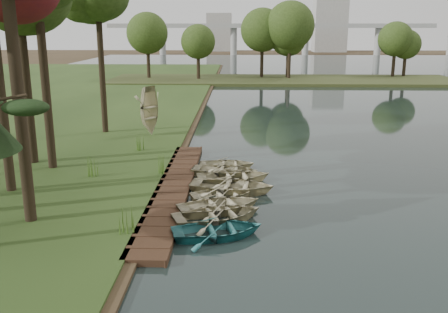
{
  "coord_description": "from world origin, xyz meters",
  "views": [
    {
      "loc": [
        1.53,
        -22.95,
        7.76
      ],
      "look_at": [
        0.84,
        0.35,
        1.68
      ],
      "focal_mm": 40.0,
      "sensor_mm": 36.0,
      "label": 1
    }
  ],
  "objects_px": {
    "rowboat_0": "(218,228)",
    "stored_rowboat": "(151,130)",
    "rowboat_2": "(220,204)",
    "rowboat_1": "(218,213)",
    "boardwalk": "(174,188)"
  },
  "relations": [
    {
      "from": "boardwalk",
      "to": "rowboat_2",
      "type": "height_order",
      "value": "rowboat_2"
    },
    {
      "from": "rowboat_0",
      "to": "boardwalk",
      "type": "bearing_deg",
      "value": 9.13
    },
    {
      "from": "stored_rowboat",
      "to": "rowboat_0",
      "type": "bearing_deg",
      "value": -131.32
    },
    {
      "from": "rowboat_0",
      "to": "rowboat_1",
      "type": "bearing_deg",
      "value": -12.11
    },
    {
      "from": "rowboat_1",
      "to": "rowboat_0",
      "type": "bearing_deg",
      "value": 160.76
    },
    {
      "from": "rowboat_2",
      "to": "rowboat_1",
      "type": "bearing_deg",
      "value": 155.8
    },
    {
      "from": "rowboat_0",
      "to": "stored_rowboat",
      "type": "height_order",
      "value": "stored_rowboat"
    },
    {
      "from": "rowboat_0",
      "to": "stored_rowboat",
      "type": "relative_size",
      "value": 0.99
    },
    {
      "from": "boardwalk",
      "to": "rowboat_0",
      "type": "bearing_deg",
      "value": -66.49
    },
    {
      "from": "rowboat_0",
      "to": "stored_rowboat",
      "type": "xyz_separation_m",
      "value": [
        -5.49,
        17.04,
        0.25
      ]
    },
    {
      "from": "rowboat_2",
      "to": "stored_rowboat",
      "type": "xyz_separation_m",
      "value": [
        -5.47,
        14.42,
        0.23
      ]
    },
    {
      "from": "boardwalk",
      "to": "rowboat_2",
      "type": "bearing_deg",
      "value": -50.27
    },
    {
      "from": "rowboat_2",
      "to": "stored_rowboat",
      "type": "bearing_deg",
      "value": -1.31
    },
    {
      "from": "rowboat_0",
      "to": "rowboat_1",
      "type": "xyz_separation_m",
      "value": [
        -0.06,
        1.49,
        0.03
      ]
    },
    {
      "from": "rowboat_0",
      "to": "rowboat_2",
      "type": "distance_m",
      "value": 2.62
    }
  ]
}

